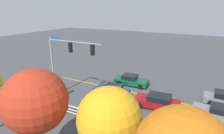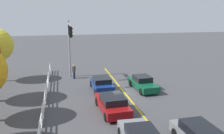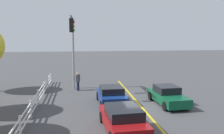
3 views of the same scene
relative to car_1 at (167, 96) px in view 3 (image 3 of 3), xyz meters
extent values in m
plane|color=#444447|center=(-0.30, 2.11, -0.65)|extent=(120.00, 120.00, 0.00)
cube|color=gold|center=(-4.30, 2.11, -0.65)|extent=(28.00, 0.16, 0.01)
cylinder|color=gray|center=(6.48, 7.02, 2.73)|extent=(0.20, 0.20, 6.76)
cylinder|color=gray|center=(3.30, 7.02, 5.81)|extent=(6.37, 0.12, 0.12)
cube|color=#0C59B2|center=(5.58, 7.04, 6.09)|extent=(1.10, 0.03, 0.28)
cube|color=black|center=(3.75, 7.02, 5.21)|extent=(0.32, 0.28, 1.00)
sphere|color=red|center=(3.75, 6.87, 5.53)|extent=(0.17, 0.17, 0.17)
sphere|color=orange|center=(3.75, 6.87, 5.21)|extent=(0.17, 0.17, 0.17)
sphere|color=#148C19|center=(3.75, 6.87, 4.89)|extent=(0.17, 0.17, 0.17)
cube|color=black|center=(1.08, 7.02, 5.21)|extent=(0.32, 0.28, 1.00)
sphere|color=red|center=(1.08, 6.87, 5.53)|extent=(0.17, 0.17, 0.17)
sphere|color=orange|center=(1.08, 6.87, 5.21)|extent=(0.17, 0.17, 0.17)
sphere|color=#148C19|center=(1.08, 6.87, 4.89)|extent=(0.17, 0.17, 0.17)
cube|color=#0C4C2D|center=(-0.05, 0.00, -0.12)|extent=(4.39, 1.98, 0.62)
cube|color=black|center=(0.17, 0.01, 0.46)|extent=(1.90, 1.66, 0.53)
cylinder|color=black|center=(-1.46, -0.89, -0.33)|extent=(0.65, 0.26, 0.64)
cylinder|color=black|center=(-1.55, 0.72, -0.33)|extent=(0.65, 0.26, 0.64)
cylinder|color=black|center=(1.46, -0.72, -0.33)|extent=(0.65, 0.26, 0.64)
cylinder|color=black|center=(1.36, 0.89, -0.33)|extent=(0.65, 0.26, 0.64)
cube|color=navy|center=(0.62, 4.17, -0.10)|extent=(3.95, 1.89, 0.67)
cube|color=black|center=(0.42, 4.16, 0.48)|extent=(1.92, 1.66, 0.49)
cylinder|color=black|center=(1.93, 5.04, -0.33)|extent=(0.64, 0.23, 0.64)
cylinder|color=black|center=(1.97, 3.35, -0.33)|extent=(0.64, 0.23, 0.64)
cylinder|color=black|center=(-0.73, 4.98, -0.33)|extent=(0.64, 0.23, 0.64)
cylinder|color=black|center=(-0.69, 3.30, -0.33)|extent=(0.64, 0.23, 0.64)
cube|color=maroon|center=(-4.63, 4.26, -0.10)|extent=(4.56, 2.15, 0.66)
cube|color=black|center=(-4.85, 4.24, 0.49)|extent=(2.32, 1.83, 0.52)
cylinder|color=black|center=(-3.17, 5.23, -0.33)|extent=(0.65, 0.26, 0.64)
cylinder|color=black|center=(-3.07, 3.46, -0.33)|extent=(0.65, 0.26, 0.64)
cylinder|color=#191E3F|center=(5.60, 6.58, -0.23)|extent=(0.16, 0.16, 0.85)
cylinder|color=#191E3F|center=(5.42, 6.66, -0.23)|extent=(0.16, 0.16, 0.85)
cube|color=#333338|center=(5.51, 6.62, 0.51)|extent=(0.47, 0.40, 0.62)
sphere|color=tan|center=(5.51, 6.62, 0.93)|extent=(0.22, 0.22, 0.22)
cube|color=white|center=(-4.74, 9.54, -0.08)|extent=(0.10, 0.10, 1.15)
cube|color=white|center=(-1.85, 9.54, -0.08)|extent=(0.10, 0.10, 1.15)
cube|color=white|center=(1.04, 9.54, -0.08)|extent=(0.10, 0.10, 1.15)
cube|color=white|center=(3.93, 9.54, -0.08)|extent=(0.10, 0.10, 1.15)
cube|color=white|center=(6.81, 9.54, -0.08)|extent=(0.10, 0.10, 1.15)
cube|color=white|center=(9.70, 9.54, -0.08)|extent=(0.10, 0.10, 1.15)
cube|color=white|center=(-3.30, 9.54, 0.30)|extent=(26.00, 0.06, 0.09)
cube|color=white|center=(-3.30, 9.54, -0.05)|extent=(26.00, 0.06, 0.09)
cube|color=white|center=(-3.30, 9.54, -0.37)|extent=(26.00, 0.06, 0.09)
camera|label=1|loc=(-8.97, 21.56, 8.94)|focal=30.57mm
camera|label=2|loc=(-21.44, 7.98, 7.10)|focal=37.21mm
camera|label=3|loc=(-17.14, 6.57, 4.53)|focal=39.32mm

